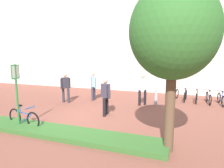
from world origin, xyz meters
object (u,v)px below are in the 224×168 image
bollard_steel (156,97)px  parking_sign_post (16,87)px  bike_rack_cluster (197,96)px  person_suited_navy (106,94)px  tree_sidewalk (173,32)px  bike_at_sign (24,118)px  person_shirt_blue (93,84)px  person_suited_dark (66,86)px  person_casual_tan (143,88)px

bollard_steel → parking_sign_post: bearing=-131.3°
bike_rack_cluster → person_suited_navy: person_suited_navy is taller
person_suited_navy → tree_sidewalk: bearing=-40.3°
bike_at_sign → person_shirt_blue: 5.03m
tree_sidewalk → person_shirt_blue: size_ratio=2.74×
bike_at_sign → person_shirt_blue: person_shirt_blue is taller
bollard_steel → person_suited_navy: (-1.96, -2.55, 0.53)m
person_shirt_blue → person_suited_dark: size_ratio=1.00×
tree_sidewalk → bollard_steel: bearing=101.1°
person_suited_navy → person_suited_dark: (-3.08, 1.49, 0.00)m
bike_rack_cluster → person_shirt_blue: person_shirt_blue is taller
parking_sign_post → person_shirt_blue: (0.73, 5.13, -0.61)m
bike_at_sign → person_casual_tan: bearing=52.1°
bike_at_sign → person_shirt_blue: (0.67, 4.94, 0.63)m
parking_sign_post → bike_at_sign: (0.07, 0.18, -1.24)m
bollard_steel → person_casual_tan: size_ratio=0.52×
person_suited_dark → person_casual_tan: 4.41m
parking_sign_post → person_suited_navy: parking_sign_post is taller
bollard_steel → person_casual_tan: (-0.72, -0.17, 0.53)m
parking_sign_post → person_suited_dark: bearing=97.5°
bike_rack_cluster → person_suited_dark: (-7.20, -2.66, 0.64)m
tree_sidewalk → parking_sign_post: 5.77m
tree_sidewalk → bike_rack_cluster: 7.40m
bollard_steel → person_suited_navy: bearing=-127.6°
person_shirt_blue → person_casual_tan: same height
person_casual_tan → person_shirt_blue: bearing=176.7°
bollard_steel → person_suited_navy: person_suited_navy is taller
person_suited_navy → person_suited_dark: bearing=154.2°
parking_sign_post → person_suited_dark: 4.14m
parking_sign_post → bike_at_sign: bearing=69.8°
bollard_steel → bike_at_sign: bearing=-131.9°
parking_sign_post → person_shirt_blue: bearing=81.8°
bollard_steel → person_shirt_blue: person_shirt_blue is taller
bollard_steel → person_suited_navy: size_ratio=0.52×
bollard_steel → person_shirt_blue: size_ratio=0.52×
bike_at_sign → bollard_steel: bearing=48.1°
tree_sidewalk → bollard_steel: size_ratio=5.24×
parking_sign_post → bollard_steel: size_ratio=2.71×
bike_at_sign → person_casual_tan: size_ratio=0.97×
person_shirt_blue → person_suited_dark: 1.66m
person_suited_navy → person_casual_tan: bearing=62.4°
bike_at_sign → person_suited_dark: person_suited_dark is taller
tree_sidewalk → parking_sign_post: bearing=-179.2°
person_suited_navy → person_casual_tan: 2.68m
parking_sign_post → person_suited_dark: size_ratio=1.42×
parking_sign_post → bike_rack_cluster: bearing=45.3°
bike_at_sign → person_suited_dark: bearing=98.9°
bike_rack_cluster → tree_sidewalk: bearing=-100.0°
person_suited_dark → bike_at_sign: bearing=-81.1°
bike_rack_cluster → person_casual_tan: person_casual_tan is taller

